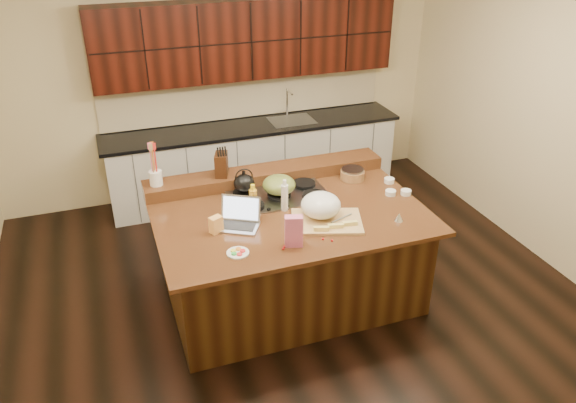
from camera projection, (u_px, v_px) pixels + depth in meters
name	position (u px, v px, depth m)	size (l,w,h in m)	color
room	(290.00, 168.00, 4.81)	(5.52, 5.02, 2.72)	black
island	(290.00, 254.00, 5.23)	(2.40, 1.60, 0.92)	black
back_ledge	(266.00, 174.00, 5.57)	(2.40, 0.30, 0.12)	black
cooktop	(279.00, 196.00, 5.26)	(0.92, 0.52, 0.05)	gray
back_counter	(252.00, 120.00, 6.92)	(3.70, 0.66, 2.40)	silver
kettle	(244.00, 183.00, 5.22)	(0.20, 0.20, 0.18)	black
green_bowl	(279.00, 185.00, 5.20)	(0.31, 0.31, 0.17)	#5F6D2B
laptop	(239.00, 218.00, 4.79)	(0.43, 0.40, 0.24)	#B7B7BC
oil_bottle	(253.00, 204.00, 4.87)	(0.07, 0.07, 0.27)	#C18B22
vinegar_bottle	(285.00, 198.00, 4.99)	(0.06, 0.06, 0.25)	silver
wooden_tray	(322.00, 209.00, 4.84)	(0.71, 0.60, 0.24)	tan
ramekin_a	(391.00, 193.00, 5.30)	(0.10, 0.10, 0.04)	white
ramekin_b	(406.00, 192.00, 5.30)	(0.10, 0.10, 0.04)	white
ramekin_c	(389.00, 180.00, 5.53)	(0.10, 0.10, 0.04)	white
strainer_bowl	(352.00, 175.00, 5.59)	(0.24, 0.24, 0.09)	#996B3F
kitchen_timer	(399.00, 217.00, 4.86)	(0.08, 0.08, 0.07)	silver
pink_bag	(294.00, 231.00, 4.47)	(0.14, 0.08, 0.27)	#D1628D
candy_plate	(238.00, 253.00, 4.42)	(0.18, 0.18, 0.01)	white
package_box	(216.00, 225.00, 4.68)	(0.10, 0.07, 0.15)	#F2AB55
utensil_crock	(156.00, 178.00, 5.19)	(0.12, 0.12, 0.14)	white
knife_block	(221.00, 164.00, 5.36)	(0.11, 0.18, 0.22)	black
gumdrop_0	(332.00, 240.00, 4.58)	(0.02, 0.02, 0.02)	red
gumdrop_1	(294.00, 244.00, 4.54)	(0.02, 0.02, 0.02)	#198C26
gumdrop_2	(290.00, 236.00, 4.64)	(0.02, 0.02, 0.02)	red
gumdrop_3	(299.00, 234.00, 4.67)	(0.02, 0.02, 0.02)	#198C26
gumdrop_4	(283.00, 249.00, 4.47)	(0.02, 0.02, 0.02)	red
gumdrop_5	(288.00, 246.00, 4.50)	(0.02, 0.02, 0.02)	#198C26
gumdrop_6	(293.00, 244.00, 4.53)	(0.02, 0.02, 0.02)	red
gumdrop_7	(301.00, 246.00, 4.51)	(0.02, 0.02, 0.02)	#198C26
gumdrop_8	(284.00, 247.00, 4.50)	(0.02, 0.02, 0.02)	red
gumdrop_9	(288.00, 241.00, 4.57)	(0.02, 0.02, 0.02)	#198C26
gumdrop_10	(323.00, 239.00, 4.60)	(0.02, 0.02, 0.02)	red
gumdrop_11	(334.00, 234.00, 4.67)	(0.02, 0.02, 0.02)	#198C26
gumdrop_12	(292.00, 237.00, 4.62)	(0.02, 0.02, 0.02)	red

